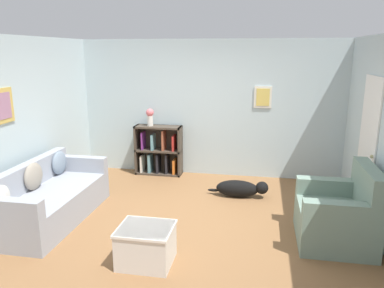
# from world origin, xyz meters

# --- Properties ---
(ground_plane) EXTENTS (14.00, 14.00, 0.00)m
(ground_plane) POSITION_xyz_m (0.00, 0.00, 0.00)
(ground_plane) COLOR brown
(wall_back) EXTENTS (5.60, 0.13, 2.60)m
(wall_back) POSITION_xyz_m (0.00, 2.25, 1.30)
(wall_back) COLOR silver
(wall_back) RESTS_ON ground_plane
(wall_left) EXTENTS (0.13, 5.00, 2.60)m
(wall_left) POSITION_xyz_m (-2.55, -0.00, 1.30)
(wall_left) COLOR silver
(wall_left) RESTS_ON ground_plane
(couch) EXTENTS (0.90, 2.01, 0.84)m
(couch) POSITION_xyz_m (-1.98, -0.27, 0.31)
(couch) COLOR #9399A3
(couch) RESTS_ON ground_plane
(bookshelf) EXTENTS (0.91, 0.32, 0.97)m
(bookshelf) POSITION_xyz_m (-0.97, 2.04, 0.46)
(bookshelf) COLOR #42382D
(bookshelf) RESTS_ON ground_plane
(recliner_chair) EXTENTS (0.90, 1.01, 1.01)m
(recliner_chair) POSITION_xyz_m (2.01, -0.20, 0.36)
(recliner_chair) COLOR gray
(recliner_chair) RESTS_ON ground_plane
(coffee_table) EXTENTS (0.62, 0.54, 0.44)m
(coffee_table) POSITION_xyz_m (-0.25, -1.13, 0.24)
(coffee_table) COLOR silver
(coffee_table) RESTS_ON ground_plane
(dog) EXTENTS (1.01, 0.26, 0.29)m
(dog) POSITION_xyz_m (0.70, 1.09, 0.15)
(dog) COLOR black
(dog) RESTS_ON ground_plane
(vase) EXTENTS (0.15, 0.15, 0.33)m
(vase) POSITION_xyz_m (-1.13, 2.02, 1.16)
(vase) COLOR silver
(vase) RESTS_ON bookshelf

